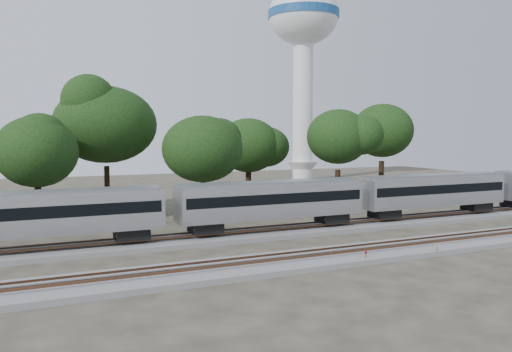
{
  "coord_description": "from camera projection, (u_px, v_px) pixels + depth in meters",
  "views": [
    {
      "loc": [
        -17.25,
        -34.47,
        9.15
      ],
      "look_at": [
        0.36,
        5.0,
        5.53
      ],
      "focal_mm": 35.0,
      "sensor_mm": 36.0,
      "label": 1
    }
  ],
  "objects": [
    {
      "name": "ground",
      "position": [
        278.0,
        251.0,
        39.14
      ],
      "size": [
        160.0,
        160.0,
        0.0
      ],
      "primitive_type": "plane",
      "color": "#383328",
      "rests_on": "ground"
    },
    {
      "name": "switch_lever",
      "position": [
        387.0,
        258.0,
        36.25
      ],
      "size": [
        0.52,
        0.33,
        0.3
      ],
      "primitive_type": "cube",
      "rotation": [
        0.0,
        0.0,
        0.06
      ],
      "color": "#512D19",
      "rests_on": "ground"
    },
    {
      "name": "water_tower",
      "position": [
        303.0,
        36.0,
        95.69
      ],
      "size": [
        13.61,
        13.61,
        37.67
      ],
      "color": "silver",
      "rests_on": "ground"
    },
    {
      "name": "tree_5",
      "position": [
        248.0,
        146.0,
        65.82
      ],
      "size": [
        7.82,
        7.82,
        11.02
      ],
      "color": "black",
      "rests_on": "ground"
    },
    {
      "name": "tree_7",
      "position": [
        382.0,
        131.0,
        72.94
      ],
      "size": [
        9.84,
        9.84,
        13.88
      ],
      "color": "black",
      "rests_on": "ground"
    },
    {
      "name": "train",
      "position": [
        274.0,
        199.0,
        45.37
      ],
      "size": [
        91.66,
        3.16,
        4.66
      ],
      "color": "silver",
      "rests_on": "ground"
    },
    {
      "name": "switch_stand_red",
      "position": [
        366.0,
        255.0,
        35.44
      ],
      "size": [
        0.27,
        0.14,
        0.9
      ],
      "rotation": [
        0.0,
        0.0,
        0.4
      ],
      "color": "#512D19",
      "rests_on": "ground"
    },
    {
      "name": "tree_2",
      "position": [
        37.0,
        152.0,
        48.05
      ],
      "size": [
        7.59,
        7.59,
        10.7
      ],
      "color": "black",
      "rests_on": "ground"
    },
    {
      "name": "track_near",
      "position": [
        303.0,
        260.0,
        35.48
      ],
      "size": [
        160.0,
        5.0,
        0.73
      ],
      "color": "slate",
      "rests_on": "ground"
    },
    {
      "name": "switch_stand_white",
      "position": [
        437.0,
        248.0,
        37.57
      ],
      "size": [
        0.28,
        0.11,
        0.9
      ],
      "rotation": [
        0.0,
        0.0,
        0.29
      ],
      "color": "#512D19",
      "rests_on": "ground"
    },
    {
      "name": "tree_4",
      "position": [
        203.0,
        149.0,
        52.88
      ],
      "size": [
        7.72,
        7.72,
        10.88
      ],
      "color": "black",
      "rests_on": "ground"
    },
    {
      "name": "tree_3",
      "position": [
        106.0,
        125.0,
        56.8
      ],
      "size": [
        10.41,
        10.41,
        14.67
      ],
      "color": "black",
      "rests_on": "ground"
    },
    {
      "name": "track_far",
      "position": [
        248.0,
        235.0,
        44.58
      ],
      "size": [
        160.0,
        5.0,
        0.73
      ],
      "color": "slate",
      "rests_on": "ground"
    },
    {
      "name": "tree_6",
      "position": [
        338.0,
        137.0,
        61.34
      ],
      "size": [
        9.0,
        9.0,
        12.68
      ],
      "color": "black",
      "rests_on": "ground"
    }
  ]
}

